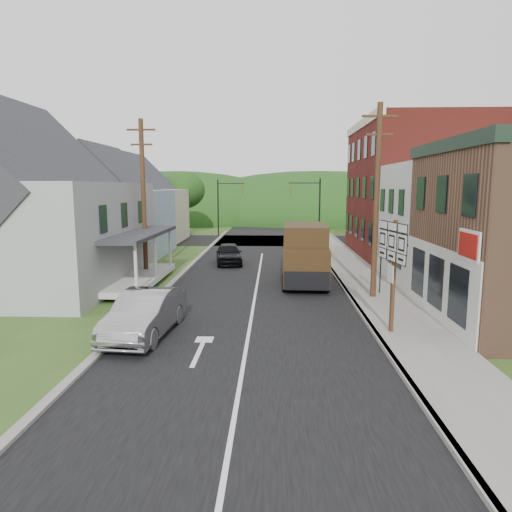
# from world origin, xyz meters

# --- Properties ---
(ground) EXTENTS (120.00, 120.00, 0.00)m
(ground) POSITION_xyz_m (0.00, 0.00, 0.00)
(ground) COLOR #2D4719
(ground) RESTS_ON ground
(road) EXTENTS (9.00, 90.00, 0.02)m
(road) POSITION_xyz_m (0.00, 10.00, 0.00)
(road) COLOR black
(road) RESTS_ON ground
(cross_road) EXTENTS (60.00, 9.00, 0.02)m
(cross_road) POSITION_xyz_m (0.00, 27.00, 0.00)
(cross_road) COLOR black
(cross_road) RESTS_ON ground
(sidewalk_right) EXTENTS (2.80, 55.00, 0.15)m
(sidewalk_right) POSITION_xyz_m (5.90, 8.00, 0.07)
(sidewalk_right) COLOR slate
(sidewalk_right) RESTS_ON ground
(curb_right) EXTENTS (0.20, 55.00, 0.15)m
(curb_right) POSITION_xyz_m (4.55, 8.00, 0.07)
(curb_right) COLOR slate
(curb_right) RESTS_ON ground
(curb_left) EXTENTS (0.30, 55.00, 0.12)m
(curb_left) POSITION_xyz_m (-4.65, 8.00, 0.06)
(curb_left) COLOR slate
(curb_left) RESTS_ON ground
(storefront_white) EXTENTS (8.00, 7.00, 6.50)m
(storefront_white) POSITION_xyz_m (11.30, 7.50, 3.25)
(storefront_white) COLOR silver
(storefront_white) RESTS_ON ground
(storefront_red) EXTENTS (8.00, 12.00, 10.00)m
(storefront_red) POSITION_xyz_m (11.30, 17.00, 5.00)
(storefront_red) COLOR maroon
(storefront_red) RESTS_ON ground
(house_gray) EXTENTS (10.20, 12.24, 8.35)m
(house_gray) POSITION_xyz_m (-12.00, 6.00, 4.23)
(house_gray) COLOR gray
(house_gray) RESTS_ON ground
(house_blue) EXTENTS (7.14, 8.16, 7.28)m
(house_blue) POSITION_xyz_m (-11.00, 17.00, 3.69)
(house_blue) COLOR #8CA6C0
(house_blue) RESTS_ON ground
(house_cream) EXTENTS (7.14, 8.16, 7.28)m
(house_cream) POSITION_xyz_m (-11.50, 26.00, 3.69)
(house_cream) COLOR beige
(house_cream) RESTS_ON ground
(utility_pole_right) EXTENTS (1.60, 0.26, 9.00)m
(utility_pole_right) POSITION_xyz_m (5.60, 3.50, 4.66)
(utility_pole_right) COLOR #472D19
(utility_pole_right) RESTS_ON ground
(utility_pole_left) EXTENTS (1.60, 0.26, 9.00)m
(utility_pole_left) POSITION_xyz_m (-6.50, 8.00, 4.66)
(utility_pole_left) COLOR #472D19
(utility_pole_left) RESTS_ON ground
(traffic_signal_right) EXTENTS (2.87, 0.20, 6.00)m
(traffic_signal_right) POSITION_xyz_m (4.30, 23.50, 3.76)
(traffic_signal_right) COLOR black
(traffic_signal_right) RESTS_ON ground
(traffic_signal_left) EXTENTS (2.87, 0.20, 6.00)m
(traffic_signal_left) POSITION_xyz_m (-4.30, 30.50, 3.76)
(traffic_signal_left) COLOR black
(traffic_signal_left) RESTS_ON ground
(tree_left_b) EXTENTS (4.80, 4.80, 6.94)m
(tree_left_b) POSITION_xyz_m (-17.00, 12.00, 4.88)
(tree_left_b) COLOR #382616
(tree_left_b) RESTS_ON ground
(tree_left_c) EXTENTS (5.80, 5.80, 8.41)m
(tree_left_c) POSITION_xyz_m (-19.00, 20.00, 5.94)
(tree_left_c) COLOR #382616
(tree_left_c) RESTS_ON ground
(tree_left_d) EXTENTS (4.80, 4.80, 6.94)m
(tree_left_d) POSITION_xyz_m (-9.00, 32.00, 4.88)
(tree_left_d) COLOR #382616
(tree_left_d) RESTS_ON ground
(forested_ridge) EXTENTS (90.00, 30.00, 16.00)m
(forested_ridge) POSITION_xyz_m (0.00, 55.00, 0.00)
(forested_ridge) COLOR #113610
(forested_ridge) RESTS_ON ground
(silver_sedan) EXTENTS (2.09, 4.97, 1.60)m
(silver_sedan) POSITION_xyz_m (-3.66, -2.23, 0.80)
(silver_sedan) COLOR #A1A0A4
(silver_sedan) RESTS_ON ground
(dark_sedan) EXTENTS (2.24, 4.38, 1.43)m
(dark_sedan) POSITION_xyz_m (-2.18, 13.11, 0.71)
(dark_sedan) COLOR black
(dark_sedan) RESTS_ON ground
(delivery_van) EXTENTS (2.55, 5.82, 3.21)m
(delivery_van) POSITION_xyz_m (2.61, 6.92, 1.63)
(delivery_van) COLOR #301F0D
(delivery_van) RESTS_ON ground
(route_sign_cluster) EXTENTS (0.43, 2.27, 4.00)m
(route_sign_cluster) POSITION_xyz_m (5.06, -1.82, 2.74)
(route_sign_cluster) COLOR #472D19
(route_sign_cluster) RESTS_ON sidewalk_right
(warning_sign) EXTENTS (0.16, 0.75, 2.71)m
(warning_sign) POSITION_xyz_m (6.06, 4.24, 1.88)
(warning_sign) COLOR black
(warning_sign) RESTS_ON sidewalk_right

